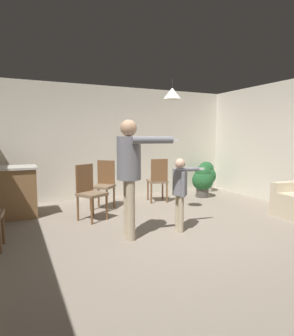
{
  "coord_description": "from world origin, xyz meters",
  "views": [
    {
      "loc": [
        -2.23,
        -3.63,
        1.51
      ],
      "look_at": [
        -0.28,
        0.53,
        1.0
      ],
      "focal_mm": 30.94,
      "sensor_mm": 36.0,
      "label": 1
    }
  ],
  "objects_px": {
    "person_child": "(180,186)",
    "potted_plant_corner": "(203,179)",
    "dining_chair_spare": "(158,179)",
    "dining_chair_centre_back": "(104,183)",
    "kitchen_counter": "(1,193)",
    "person_adult": "(130,166)",
    "potted_plant_by_wall": "(206,175)",
    "dining_chair_near_wall": "(89,190)"
  },
  "relations": [
    {
      "from": "dining_chair_centre_back",
      "to": "dining_chair_spare",
      "type": "distance_m",
      "value": 1.29
    },
    {
      "from": "kitchen_counter",
      "to": "potted_plant_by_wall",
      "type": "distance_m",
      "value": 5.05
    },
    {
      "from": "dining_chair_spare",
      "to": "potted_plant_by_wall",
      "type": "height_order",
      "value": "dining_chair_spare"
    },
    {
      "from": "person_adult",
      "to": "potted_plant_corner",
      "type": "height_order",
      "value": "person_adult"
    },
    {
      "from": "kitchen_counter",
      "to": "dining_chair_centre_back",
      "type": "height_order",
      "value": "dining_chair_centre_back"
    },
    {
      "from": "dining_chair_near_wall",
      "to": "dining_chair_centre_back",
      "type": "distance_m",
      "value": 0.83
    },
    {
      "from": "dining_chair_spare",
      "to": "potted_plant_by_wall",
      "type": "bearing_deg",
      "value": 31.73
    },
    {
      "from": "dining_chair_centre_back",
      "to": "dining_chair_spare",
      "type": "height_order",
      "value": "same"
    },
    {
      "from": "person_child",
      "to": "dining_chair_spare",
      "type": "xyz_separation_m",
      "value": [
        0.61,
        1.96,
        -0.18
      ]
    },
    {
      "from": "kitchen_counter",
      "to": "person_adult",
      "type": "bearing_deg",
      "value": -48.03
    },
    {
      "from": "person_child",
      "to": "kitchen_counter",
      "type": "bearing_deg",
      "value": -119.36
    },
    {
      "from": "dining_chair_centre_back",
      "to": "potted_plant_corner",
      "type": "relative_size",
      "value": 1.25
    },
    {
      "from": "kitchen_counter",
      "to": "dining_chair_centre_back",
      "type": "relative_size",
      "value": 1.26
    },
    {
      "from": "potted_plant_by_wall",
      "to": "dining_chair_spare",
      "type": "bearing_deg",
      "value": -161.11
    },
    {
      "from": "person_child",
      "to": "dining_chair_spare",
      "type": "bearing_deg",
      "value": 170.67
    },
    {
      "from": "dining_chair_near_wall",
      "to": "potted_plant_corner",
      "type": "height_order",
      "value": "dining_chair_near_wall"
    },
    {
      "from": "kitchen_counter",
      "to": "dining_chair_near_wall",
      "type": "xyz_separation_m",
      "value": [
        1.45,
        -0.74,
        0.07
      ]
    },
    {
      "from": "person_adult",
      "to": "potted_plant_by_wall",
      "type": "height_order",
      "value": "person_adult"
    },
    {
      "from": "kitchen_counter",
      "to": "dining_chair_near_wall",
      "type": "bearing_deg",
      "value": -27.18
    },
    {
      "from": "person_child",
      "to": "potted_plant_corner",
      "type": "xyz_separation_m",
      "value": [
        1.87,
        1.98,
        -0.28
      ]
    },
    {
      "from": "kitchen_counter",
      "to": "person_child",
      "type": "bearing_deg",
      "value": -37.37
    },
    {
      "from": "dining_chair_near_wall",
      "to": "potted_plant_corner",
      "type": "xyz_separation_m",
      "value": [
        3.02,
        0.74,
        -0.1
      ]
    },
    {
      "from": "dining_chair_near_wall",
      "to": "potted_plant_by_wall",
      "type": "distance_m",
      "value": 3.81
    },
    {
      "from": "dining_chair_near_wall",
      "to": "potted_plant_by_wall",
      "type": "relative_size",
      "value": 1.22
    },
    {
      "from": "person_child",
      "to": "dining_chair_centre_back",
      "type": "bearing_deg",
      "value": -152.65
    },
    {
      "from": "potted_plant_corner",
      "to": "potted_plant_by_wall",
      "type": "xyz_separation_m",
      "value": [
        0.55,
        0.6,
        0.01
      ]
    },
    {
      "from": "person_adult",
      "to": "dining_chair_near_wall",
      "type": "relative_size",
      "value": 1.74
    },
    {
      "from": "dining_chair_near_wall",
      "to": "dining_chair_centre_back",
      "type": "height_order",
      "value": "same"
    },
    {
      "from": "person_child",
      "to": "potted_plant_corner",
      "type": "height_order",
      "value": "person_child"
    },
    {
      "from": "kitchen_counter",
      "to": "potted_plant_by_wall",
      "type": "relative_size",
      "value": 1.54
    },
    {
      "from": "person_child",
      "to": "dining_chair_centre_back",
      "type": "xyz_separation_m",
      "value": [
        -0.67,
        1.92,
        -0.18
      ]
    },
    {
      "from": "kitchen_counter",
      "to": "potted_plant_by_wall",
      "type": "height_order",
      "value": "kitchen_counter"
    },
    {
      "from": "person_child",
      "to": "dining_chair_near_wall",
      "type": "xyz_separation_m",
      "value": [
        -1.15,
        1.24,
        -0.18
      ]
    },
    {
      "from": "dining_chair_near_wall",
      "to": "potted_plant_corner",
      "type": "relative_size",
      "value": 1.25
    },
    {
      "from": "potted_plant_by_wall",
      "to": "person_adult",
      "type": "bearing_deg",
      "value": -141.91
    },
    {
      "from": "dining_chair_centre_back",
      "to": "potted_plant_corner",
      "type": "distance_m",
      "value": 2.54
    },
    {
      "from": "person_adult",
      "to": "potted_plant_corner",
      "type": "xyz_separation_m",
      "value": [
        2.71,
        1.95,
        -0.64
      ]
    },
    {
      "from": "kitchen_counter",
      "to": "potted_plant_corner",
      "type": "relative_size",
      "value": 1.57
    },
    {
      "from": "kitchen_counter",
      "to": "dining_chair_near_wall",
      "type": "height_order",
      "value": "dining_chair_near_wall"
    },
    {
      "from": "person_child",
      "to": "potted_plant_by_wall",
      "type": "height_order",
      "value": "person_child"
    },
    {
      "from": "dining_chair_near_wall",
      "to": "dining_chair_spare",
      "type": "xyz_separation_m",
      "value": [
        1.76,
        0.72,
        0.0
      ]
    },
    {
      "from": "kitchen_counter",
      "to": "person_adult",
      "type": "distance_m",
      "value": 2.7
    }
  ]
}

